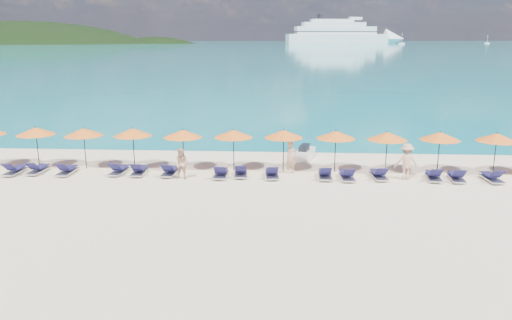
{
  "coord_description": "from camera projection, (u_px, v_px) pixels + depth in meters",
  "views": [
    {
      "loc": [
        1.44,
        -20.34,
        6.96
      ],
      "look_at": [
        0.0,
        3.0,
        1.2
      ],
      "focal_mm": 35.0,
      "sensor_mm": 36.0,
      "label": 1
    }
  ],
  "objects": [
    {
      "name": "ground",
      "position": [
        252.0,
        204.0,
        21.46
      ],
      "size": [
        1400.0,
        1400.0,
        0.0
      ],
      "primitive_type": "plane",
      "color": "beige"
    },
    {
      "name": "sea",
      "position": [
        287.0,
        43.0,
        661.07
      ],
      "size": [
        1600.0,
        1300.0,
        0.01
      ],
      "primitive_type": "cube",
      "color": "#1FA9B2",
      "rests_on": "ground"
    },
    {
      "name": "headland_main",
      "position": [
        24.0,
        78.0,
        571.85
      ],
      "size": [
        374.0,
        242.0,
        126.5
      ],
      "color": "black",
      "rests_on": "ground"
    },
    {
      "name": "headland_small",
      "position": [
        157.0,
        74.0,
        581.53
      ],
      "size": [
        162.0,
        126.0,
        85.5
      ],
      "color": "black",
      "rests_on": "ground"
    },
    {
      "name": "cruise_ship",
      "position": [
        347.0,
        35.0,
        580.03
      ],
      "size": [
        142.14,
        48.1,
        39.1
      ],
      "rotation": [
        0.0,
        0.0,
        0.19
      ],
      "color": "silver",
      "rests_on": "ground"
    },
    {
      "name": "sailboat_near",
      "position": [
        402.0,
        43.0,
        505.86
      ],
      "size": [
        6.17,
        2.06,
        11.32
      ],
      "color": "silver",
      "rests_on": "ground"
    },
    {
      "name": "sailboat_far",
      "position": [
        487.0,
        43.0,
        563.45
      ],
      "size": [
        5.17,
        1.72,
        9.47
      ],
      "color": "silver",
      "rests_on": "ground"
    },
    {
      "name": "jetski",
      "position": [
        305.0,
        153.0,
        29.33
      ],
      "size": [
        1.37,
        2.39,
        0.8
      ],
      "rotation": [
        0.0,
        0.0,
        -0.24
      ],
      "color": "silver",
      "rests_on": "ground"
    },
    {
      "name": "beachgoer_a",
      "position": [
        291.0,
        158.0,
        26.01
      ],
      "size": [
        0.74,
        0.67,
        1.7
      ],
      "primitive_type": "imported",
      "rotation": [
        0.0,
        0.0,
        0.56
      ],
      "color": "tan",
      "rests_on": "ground"
    },
    {
      "name": "beachgoer_b",
      "position": [
        182.0,
        164.0,
        24.95
      ],
      "size": [
        0.84,
        0.57,
        1.61
      ],
      "primitive_type": "imported",
      "rotation": [
        0.0,
        0.0,
        -0.16
      ],
      "color": "tan",
      "rests_on": "ground"
    },
    {
      "name": "beachgoer_c",
      "position": [
        406.0,
        162.0,
        24.88
      ],
      "size": [
        1.2,
        0.57,
        1.85
      ],
      "primitive_type": "imported",
      "rotation": [
        0.0,
        0.0,
        3.15
      ],
      "color": "tan",
      "rests_on": "ground"
    },
    {
      "name": "umbrella_2",
      "position": [
        36.0,
        131.0,
        27.04
      ],
      "size": [
        2.1,
        2.1,
        2.28
      ],
      "color": "black",
      "rests_on": "ground"
    },
    {
      "name": "umbrella_3",
      "position": [
        83.0,
        132.0,
        26.78
      ],
      "size": [
        2.1,
        2.1,
        2.28
      ],
      "color": "black",
      "rests_on": "ground"
    },
    {
      "name": "umbrella_4",
      "position": [
        133.0,
        132.0,
        26.74
      ],
      "size": [
        2.1,
        2.1,
        2.28
      ],
      "color": "black",
      "rests_on": "ground"
    },
    {
      "name": "umbrella_5",
      "position": [
        183.0,
        134.0,
        26.35
      ],
      "size": [
        2.1,
        2.1,
        2.28
      ],
      "color": "black",
      "rests_on": "ground"
    },
    {
      "name": "umbrella_6",
      "position": [
        234.0,
        134.0,
        26.33
      ],
      "size": [
        2.1,
        2.1,
        2.28
      ],
      "color": "black",
      "rests_on": "ground"
    },
    {
      "name": "umbrella_7",
      "position": [
        284.0,
        134.0,
        26.25
      ],
      "size": [
        2.1,
        2.1,
        2.28
      ],
      "color": "black",
      "rests_on": "ground"
    },
    {
      "name": "umbrella_8",
      "position": [
        336.0,
        135.0,
        26.04
      ],
      "size": [
        2.1,
        2.1,
        2.28
      ],
      "color": "black",
      "rests_on": "ground"
    },
    {
      "name": "umbrella_9",
      "position": [
        387.0,
        136.0,
        25.68
      ],
      "size": [
        2.1,
        2.1,
        2.28
      ],
      "color": "black",
      "rests_on": "ground"
    },
    {
      "name": "umbrella_10",
      "position": [
        440.0,
        136.0,
        25.67
      ],
      "size": [
        2.1,
        2.1,
        2.28
      ],
      "color": "black",
      "rests_on": "ground"
    },
    {
      "name": "umbrella_11",
      "position": [
        497.0,
        137.0,
        25.37
      ],
      "size": [
        2.1,
        2.1,
        2.28
      ],
      "color": "black",
      "rests_on": "ground"
    },
    {
      "name": "lounger_3",
      "position": [
        15.0,
        170.0,
        26.02
      ],
      "size": [
        0.62,
        1.7,
        0.66
      ],
      "rotation": [
        0.0,
        0.0,
        0.0
      ],
      "color": "silver",
      "rests_on": "ground"
    },
    {
      "name": "lounger_4",
      "position": [
        38.0,
        169.0,
        26.2
      ],
      "size": [
        0.63,
        1.7,
        0.66
      ],
      "rotation": [
        0.0,
        0.0,
        -0.01
      ],
      "color": "silver",
      "rests_on": "ground"
    },
    {
      "name": "lounger_5",
      "position": [
        67.0,
        170.0,
        25.99
      ],
      "size": [
        0.63,
        1.7,
        0.66
      ],
      "rotation": [
        0.0,
        0.0,
        0.01
      ],
      "color": "silver",
      "rests_on": "ground"
    },
    {
      "name": "lounger_6",
      "position": [
        119.0,
        170.0,
        26.06
      ],
      "size": [
        0.74,
        1.74,
        0.66
      ],
      "rotation": [
        0.0,
        0.0,
        -0.07
      ],
      "color": "silver",
      "rests_on": "ground"
    },
    {
      "name": "lounger_7",
      "position": [
        139.0,
        170.0,
        25.94
      ],
      "size": [
        0.69,
        1.72,
        0.66
      ],
      "rotation": [
        0.0,
        0.0,
        0.04
      ],
      "color": "silver",
      "rests_on": "ground"
    },
    {
      "name": "lounger_8",
      "position": [
        170.0,
        171.0,
        25.83
      ],
      "size": [
        0.67,
        1.72,
        0.66
      ],
      "rotation": [
        0.0,
        0.0,
        -0.03
      ],
      "color": "silver",
      "rests_on": "ground"
    },
    {
      "name": "lounger_9",
      "position": [
        221.0,
        173.0,
        25.45
      ],
      "size": [
        0.63,
        1.71,
        0.66
      ],
      "rotation": [
        0.0,
        0.0,
        0.01
      ],
      "color": "silver",
      "rests_on": "ground"
    },
    {
      "name": "lounger_10",
      "position": [
        241.0,
        172.0,
        25.64
      ],
      "size": [
        0.75,
        1.74,
        0.66
      ],
      "rotation": [
        0.0,
        0.0,
        0.08
      ],
      "color": "silver",
      "rests_on": "ground"
    },
    {
      "name": "lounger_11",
      "position": [
        272.0,
        173.0,
        25.39
      ],
      "size": [
        0.78,
        1.75,
        0.66
      ],
      "rotation": [
        0.0,
        0.0,
        0.1
      ],
      "color": "silver",
      "rests_on": "ground"
    },
    {
      "name": "lounger_12",
      "position": [
        325.0,
        174.0,
        25.23
      ],
      "size": [
        0.64,
        1.71,
        0.66
      ],
      "rotation": [
        0.0,
        0.0,
        -0.01
      ],
      "color": "silver",
      "rests_on": "ground"
    },
    {
      "name": "lounger_13",
      "position": [
        347.0,
        175.0,
        25.02
      ],
      "size": [
        0.73,
        1.74,
        0.66
      ],
      "rotation": [
        0.0,
        0.0,
        0.07
      ],
      "color": "silver",
      "rests_on": "ground"
    },
    {
      "name": "lounger_14",
      "position": [
        379.0,
        174.0,
        25.18
      ],
      "size": [
        0.77,
        1.75,
        0.66
      ],
      "rotation": [
        0.0,
        0.0,
        0.09
      ],
      "color": "silver",
      "rests_on": "ground"
    },
    {
      "name": "lounger_15",
      "position": [
        434.0,
        176.0,
        24.95
      ],
      "size": [
        0.78,
        1.75,
        0.66
      ],
      "rotation": [
        0.0,
        0.0,
        -0.1
      ],
      "color": "silver",
      "rests_on": "ground"
    },
    {
      "name": "lounger_16",
      "position": [
        456.0,
        176.0,
        24.81
      ],
      "size": [
        0.77,
        1.75,
        0.66
      ],
      "rotation": [
        0.0,
        0.0,
        -0.09
      ],
      "color": "silver",
      "rests_on": "ground"
    },
    {
      "name": "lounger_17",
      "position": [
        492.0,
        177.0,
        24.71
      ],
      "size": [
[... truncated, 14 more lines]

